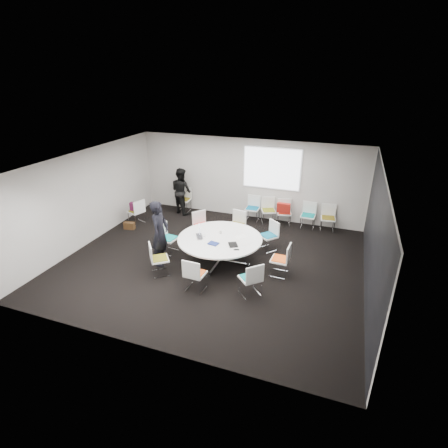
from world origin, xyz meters
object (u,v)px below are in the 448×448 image
(chair_ring_h, at_px, (250,285))
(chair_back_d, at_px, (308,220))
(chair_ring_c, at_px, (237,230))
(cup, at_px, (221,232))
(chair_back_b, at_px, (268,215))
(chair_ring_f, at_px, (159,265))
(chair_ring_g, at_px, (195,280))
(laptop, at_px, (201,236))
(person_back, at_px, (181,191))
(person_main, at_px, (160,233))
(brown_bag, at_px, (129,226))
(chair_ring_d, at_px, (202,231))
(chair_spare_left, at_px, (137,216))
(chair_person_back, at_px, (184,204))
(chair_back_c, at_px, (284,217))
(chair_back_e, at_px, (328,223))
(chair_ring_b, at_px, (268,241))
(maroon_bag, at_px, (136,207))
(chair_ring_e, at_px, (169,244))
(conference_table, at_px, (220,244))
(chair_ring_a, at_px, (280,265))
(chair_back_a, at_px, (252,213))

(chair_ring_h, xyz_separation_m, chair_back_d, (0.76, 4.32, 0.00))
(chair_ring_c, distance_m, cup, 1.38)
(chair_back_b, relative_size, cup, 9.78)
(chair_ring_f, height_order, chair_ring_g, same)
(laptop, height_order, cup, cup)
(person_back, bearing_deg, person_main, 131.83)
(brown_bag, bearing_deg, chair_ring_h, -24.59)
(chair_ring_d, distance_m, chair_ring_f, 2.30)
(chair_back_d, xyz_separation_m, person_back, (-4.58, -0.17, 0.57))
(chair_spare_left, height_order, laptop, chair_spare_left)
(chair_person_back, xyz_separation_m, brown_bag, (-1.01, -2.11, -0.16))
(chair_back_c, relative_size, laptop, 2.41)
(chair_back_e, bearing_deg, chair_back_b, -7.02)
(chair_ring_b, relative_size, chair_ring_c, 1.00)
(chair_ring_b, bearing_deg, person_main, 74.61)
(laptop, distance_m, maroon_bag, 3.51)
(chair_back_e, bearing_deg, chair_ring_h, 64.96)
(chair_back_d, distance_m, laptop, 4.08)
(chair_ring_c, height_order, person_main, person_main)
(chair_ring_e, relative_size, brown_bag, 2.44)
(chair_back_c, bearing_deg, conference_table, 54.84)
(chair_back_c, xyz_separation_m, cup, (-1.26, -2.82, 0.50))
(chair_ring_a, xyz_separation_m, chair_back_c, (-0.52, 3.21, 0.00))
(chair_spare_left, bearing_deg, chair_ring_g, -109.79)
(chair_back_a, bearing_deg, chair_ring_e, 61.48)
(chair_ring_b, distance_m, chair_back_d, 2.14)
(conference_table, height_order, chair_back_c, chair_back_c)
(chair_ring_c, bearing_deg, laptop, 82.73)
(chair_back_b, bearing_deg, chair_back_a, -22.37)
(chair_ring_a, height_order, maroon_bag, chair_ring_a)
(chair_ring_c, height_order, chair_ring_f, same)
(chair_ring_f, relative_size, chair_back_c, 1.00)
(chair_back_e, xyz_separation_m, maroon_bag, (-6.25, -1.61, 0.34))
(chair_back_a, height_order, chair_back_e, same)
(chair_ring_c, height_order, chair_ring_d, same)
(conference_table, distance_m, maroon_bag, 3.92)
(chair_back_b, relative_size, chair_spare_left, 1.00)
(chair_ring_c, xyz_separation_m, chair_ring_f, (-1.22, -2.70, 0.00))
(conference_table, bearing_deg, chair_back_a, 88.92)
(chair_ring_b, relative_size, chair_back_b, 1.00)
(chair_back_c, bearing_deg, chair_back_d, 165.64)
(chair_back_a, height_order, cup, chair_back_a)
(chair_back_a, distance_m, chair_person_back, 2.66)
(chair_back_e, height_order, brown_bag, chair_back_e)
(chair_ring_f, bearing_deg, chair_ring_d, 136.59)
(person_back, bearing_deg, chair_ring_g, 143.99)
(chair_back_a, xyz_separation_m, person_main, (-1.54, -3.72, 0.63))
(chair_back_e, bearing_deg, chair_person_back, -7.05)
(chair_ring_d, bearing_deg, brown_bag, -46.77)
(chair_back_b, bearing_deg, chair_back_c, 157.81)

